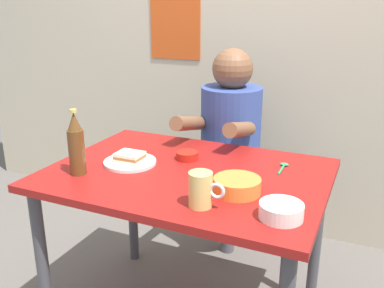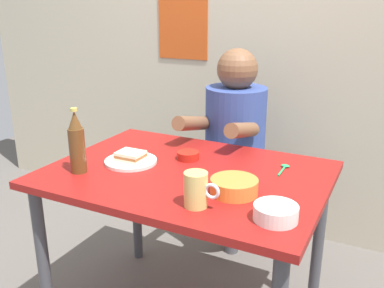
{
  "view_description": "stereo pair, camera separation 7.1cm",
  "coord_description": "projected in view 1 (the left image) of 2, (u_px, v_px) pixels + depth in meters",
  "views": [
    {
      "loc": [
        0.67,
        -1.43,
        1.38
      ],
      "look_at": [
        0.0,
        0.05,
        0.84
      ],
      "focal_mm": 39.58,
      "sensor_mm": 36.0,
      "label": 1
    },
    {
      "loc": [
        0.73,
        -1.4,
        1.38
      ],
      "look_at": [
        0.0,
        0.05,
        0.84
      ],
      "focal_mm": 39.58,
      "sensor_mm": 36.0,
      "label": 2
    }
  ],
  "objects": [
    {
      "name": "stool",
      "position": [
        229.0,
        196.0,
        2.38
      ],
      "size": [
        0.34,
        0.34,
        0.45
      ],
      "color": "#4C4C51",
      "rests_on": "ground"
    },
    {
      "name": "beer_mug",
      "position": [
        201.0,
        190.0,
        1.39
      ],
      "size": [
        0.13,
        0.08,
        0.12
      ],
      "color": "#D1BC66",
      "rests_on": "dining_table"
    },
    {
      "name": "sambal_bowl_red",
      "position": [
        187.0,
        155.0,
        1.83
      ],
      "size": [
        0.1,
        0.1,
        0.03
      ],
      "color": "#B21E14",
      "rests_on": "dining_table"
    },
    {
      "name": "beer_bottle",
      "position": [
        76.0,
        145.0,
        1.64
      ],
      "size": [
        0.06,
        0.06,
        0.26
      ],
      "color": "#593819",
      "rests_on": "dining_table"
    },
    {
      "name": "sandwich",
      "position": [
        130.0,
        157.0,
        1.77
      ],
      "size": [
        0.11,
        0.09,
        0.04
      ],
      "color": "beige",
      "rests_on": "plate_orange"
    },
    {
      "name": "spoon",
      "position": [
        283.0,
        166.0,
        1.74
      ],
      "size": [
        0.04,
        0.12,
        0.01
      ],
      "color": "#26A559",
      "rests_on": "dining_table"
    },
    {
      "name": "soup_bowl_orange",
      "position": [
        237.0,
        185.0,
        1.5
      ],
      "size": [
        0.17,
        0.17,
        0.05
      ],
      "color": "orange",
      "rests_on": "dining_table"
    },
    {
      "name": "rice_bowl_white",
      "position": [
        281.0,
        210.0,
        1.32
      ],
      "size": [
        0.14,
        0.14,
        0.05
      ],
      "color": "silver",
      "rests_on": "dining_table"
    },
    {
      "name": "wall_back",
      "position": [
        263.0,
        18.0,
        2.43
      ],
      "size": [
        4.4,
        0.09,
        2.6
      ],
      "color": "#BCB299",
      "rests_on": "ground"
    },
    {
      "name": "plate_orange",
      "position": [
        130.0,
        162.0,
        1.78
      ],
      "size": [
        0.22,
        0.22,
        0.01
      ],
      "primitive_type": "cylinder",
      "color": "silver",
      "rests_on": "dining_table"
    },
    {
      "name": "dining_table",
      "position": [
        187.0,
        192.0,
        1.73
      ],
      "size": [
        1.1,
        0.8,
        0.74
      ],
      "color": "maroon",
      "rests_on": "ground"
    },
    {
      "name": "person_seated",
      "position": [
        230.0,
        126.0,
        2.24
      ],
      "size": [
        0.33,
        0.56,
        0.72
      ],
      "color": "#33478C",
      "rests_on": "stool"
    }
  ]
}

